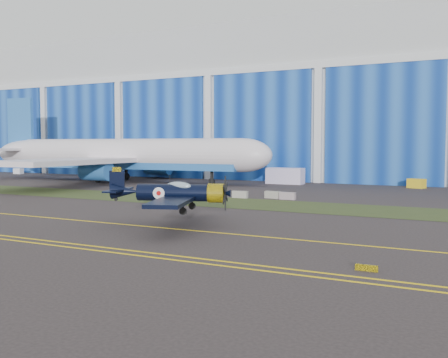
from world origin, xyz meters
The scene contains 15 objects.
ground centered at (0.00, 0.00, 0.00)m, with size 260.00×260.00×0.00m, color #362E2E.
grass_median centered at (0.00, 14.00, 0.02)m, with size 260.00×10.00×0.02m, color #475128.
hangar centered at (0.00, 71.79, 14.96)m, with size 220.00×45.70×30.00m.
taxiway_centreline centered at (0.00, -5.00, 0.01)m, with size 200.00×0.20×0.02m, color yellow.
edge_line_near centered at (0.00, -14.50, 0.01)m, with size 80.00×0.20×0.02m, color yellow.
edge_line_far centered at (0.00, -13.50, 0.01)m, with size 80.00×0.20×0.02m, color yellow.
guard_board_right centered at (22.00, -12.00, 0.17)m, with size 1.20×0.15×0.35m, color yellow.
warbird centered at (4.32, -3.61, 2.76)m, with size 15.46×16.89×4.11m.
jetliner centered at (-32.19, 36.31, 11.04)m, with size 66.15×57.07×22.09m.
shipping_container centered at (-4.18, 44.23, 1.37)m, with size 6.32×2.53×2.74m, color silver.
tug centered at (17.01, 45.38, 0.73)m, with size 2.49×1.56×1.45m, color yellow.
cart centered at (-69.56, 44.58, 0.64)m, with size 2.12×1.27×1.27m, color white.
barrier_a centered at (-0.57, 19.08, 0.45)m, with size 2.00×0.60×0.90m, color #9E968F.
barrier_b centered at (3.16, 20.71, 0.45)m, with size 2.00×0.60×0.90m, color #9B978A.
barrier_c centered at (5.33, 20.24, 0.45)m, with size 2.00×0.60×0.90m, color #9D8990.
Camera 1 is at (28.03, -39.89, 6.74)m, focal length 42.00 mm.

